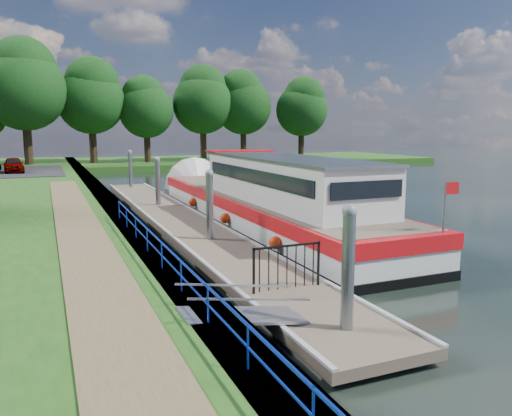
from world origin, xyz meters
name	(u,v)px	position (x,y,z in m)	size (l,w,h in m)	color
ground	(333,338)	(0.00, 0.00, 0.00)	(160.00, 160.00, 0.00)	black
bank_edge	(115,216)	(-2.55, 15.00, 0.39)	(1.10, 90.00, 0.78)	#473D2D
far_bank	(196,162)	(12.00, 52.00, 0.30)	(60.00, 18.00, 0.60)	#1F4915
footpath	(84,242)	(-4.40, 8.00, 0.80)	(1.60, 40.00, 0.05)	brown
blue_fence	(171,257)	(-2.75, 3.00, 1.31)	(0.04, 18.04, 0.72)	#0C2DBF
pontoon	(180,223)	(0.00, 13.00, 0.18)	(2.50, 30.00, 0.56)	brown
mooring_piles	(179,199)	(0.00, 13.00, 1.28)	(0.30, 27.30, 3.55)	gray
gangway	(243,314)	(-1.85, 0.50, 0.63)	(2.58, 1.00, 0.92)	#A5A8AD
gate_panel	(287,260)	(0.00, 2.20, 1.15)	(1.85, 0.05, 1.15)	black
barge	(258,201)	(3.60, 12.44, 1.09)	(4.36, 21.15, 4.78)	black
horizon_trees	(79,95)	(-1.61, 48.68, 7.95)	(54.38, 10.03, 12.87)	#332316
car_a	(14,165)	(-7.80, 36.95, 1.46)	(1.47, 3.65, 1.24)	#999999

